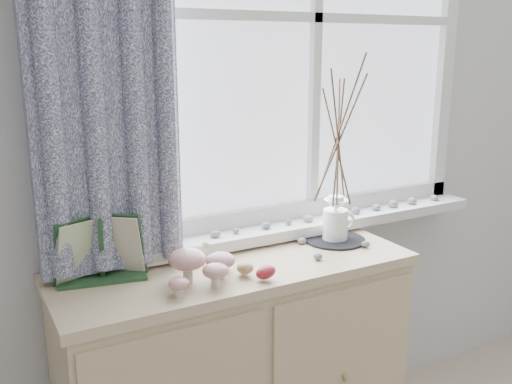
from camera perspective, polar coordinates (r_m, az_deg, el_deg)
sideboard at (r=2.09m, az=-1.89°, el=-18.14°), size 1.20×0.45×0.85m
botanical_book at (r=1.77m, az=-15.09°, el=-5.64°), size 0.32×0.18×0.21m
toadstool_cluster at (r=1.73m, az=-5.63°, el=-7.20°), size 0.24×0.17×0.11m
wooden_eggs at (r=1.80m, az=-1.14°, el=-7.57°), size 0.13×0.17×0.06m
songbird_figurine at (r=1.93m, az=-6.09°, el=-5.89°), size 0.12×0.06×0.06m
crocheted_doily at (r=2.13m, az=7.87°, el=-4.74°), size 0.23×0.23×0.01m
twig_pitcher at (r=2.04m, az=8.25°, el=5.69°), size 0.28×0.28×0.69m
sideboard_pebbles at (r=2.04m, az=5.73°, el=-5.40°), size 0.33×0.23×0.02m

